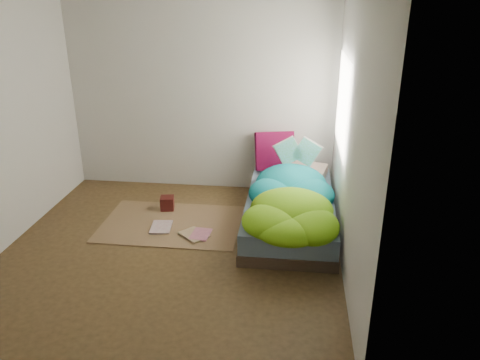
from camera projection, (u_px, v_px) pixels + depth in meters
The scene contains 12 objects.
ground at pixel (172, 249), 4.95m from camera, with size 3.50×3.50×0.00m, color #3F2F18.
room_walls at pixel (164, 96), 4.34m from camera, with size 3.54×3.54×2.62m.
bed at pixel (290, 211), 5.41m from camera, with size 1.00×2.00×0.34m.
duvet at pixel (291, 191), 5.08m from camera, with size 0.96×1.84×0.34m, color #08757D, non-canonical shape.
rug at pixel (171, 224), 5.47m from camera, with size 1.60×1.10×0.01m, color brown.
pillow_floral at pixel (305, 171), 5.96m from camera, with size 0.52×0.32×0.12m, color silver.
pillow_magenta at pixel (275, 151), 6.11m from camera, with size 0.50×0.16×0.50m, color #4A0417.
open_book at pixel (298, 144), 5.63m from camera, with size 0.47×0.10×0.28m, color green, non-canonical shape.
wooden_box at pixel (167, 203), 5.79m from camera, with size 0.16×0.16×0.16m, color #3B0D0D.
floor_book_a at pixel (151, 227), 5.35m from camera, with size 0.23×0.31×0.02m, color beige.
floor_book_b at pixel (192, 234), 5.20m from camera, with size 0.21×0.28×0.03m, color #C97489.
floor_book_c at pixel (186, 238), 5.11m from camera, with size 0.23×0.31×0.02m, color tan.
Camera 1 is at (1.23, -4.19, 2.54)m, focal length 35.00 mm.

